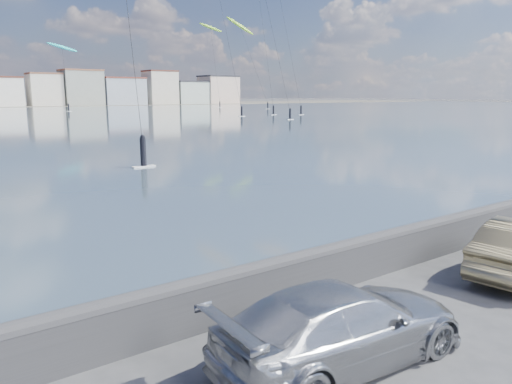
% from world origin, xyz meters
% --- Properties ---
extents(ground, '(700.00, 700.00, 0.00)m').
position_xyz_m(ground, '(0.00, 0.00, 0.00)').
color(ground, '#333335').
rests_on(ground, ground).
extents(seawall, '(400.00, 0.36, 1.08)m').
position_xyz_m(seawall, '(0.00, 2.70, 0.58)').
color(seawall, '#28282B').
rests_on(seawall, ground).
extents(car_silver, '(4.73, 2.14, 1.35)m').
position_xyz_m(car_silver, '(0.04, 0.29, 0.67)').
color(car_silver, '#A9ABB0').
rests_on(car_silver, ground).
extents(kitesurfer_0, '(9.03, 11.58, 27.21)m').
position_xyz_m(kitesurfer_0, '(82.56, 139.99, 25.07)').
color(kitesurfer_0, '#8CD826').
rests_on(kitesurfer_0, ground).
extents(kitesurfer_4, '(9.28, 13.70, 27.08)m').
position_xyz_m(kitesurfer_4, '(81.31, 121.22, 23.66)').
color(kitesurfer_4, '#8CD826').
rests_on(kitesurfer_4, ground).
extents(kitesurfer_9, '(8.15, 14.65, 18.18)m').
position_xyz_m(kitesurfer_9, '(34.01, 136.06, 16.19)').
color(kitesurfer_9, '#19BFBF').
rests_on(kitesurfer_9, ground).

